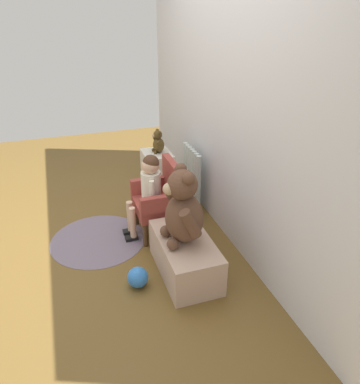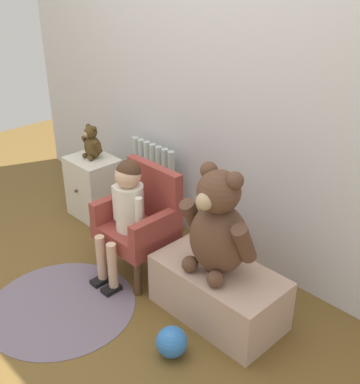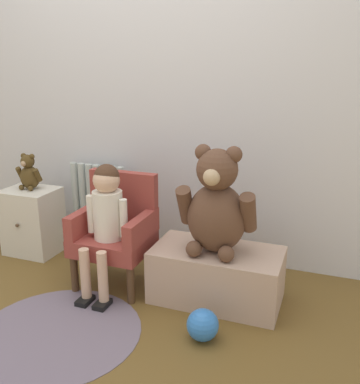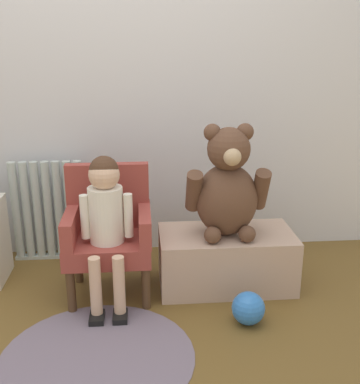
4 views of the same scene
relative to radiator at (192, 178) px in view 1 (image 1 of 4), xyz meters
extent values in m
plane|color=brown|center=(0.38, -0.98, -0.30)|extent=(6.00, 6.00, 0.00)
cube|color=silver|center=(0.38, 0.12, 0.90)|extent=(3.80, 0.05, 2.40)
cylinder|color=#B2C0BA|center=(-0.19, 0.00, 0.01)|extent=(0.05, 0.05, 0.59)
cylinder|color=#B2C0BA|center=(-0.12, 0.00, 0.01)|extent=(0.05, 0.05, 0.59)
cylinder|color=#B2C0BA|center=(-0.06, 0.00, 0.01)|extent=(0.05, 0.05, 0.59)
cylinder|color=#B2C0BA|center=(0.00, 0.00, 0.01)|extent=(0.05, 0.05, 0.59)
cylinder|color=#B2C0BA|center=(0.06, 0.00, 0.01)|extent=(0.05, 0.05, 0.59)
cylinder|color=#B2C0BA|center=(0.12, 0.00, 0.01)|extent=(0.05, 0.05, 0.59)
cylinder|color=#B2C0BA|center=(0.19, 0.00, 0.01)|extent=(0.05, 0.05, 0.59)
cube|color=#B2C0BA|center=(0.00, 0.00, -0.29)|extent=(0.43, 0.05, 0.02)
cube|color=silver|center=(-0.38, -0.25, -0.07)|extent=(0.35, 0.29, 0.46)
sphere|color=#4C3823|center=(-0.38, -0.41, -0.05)|extent=(0.02, 0.02, 0.02)
cube|color=brown|center=(0.38, -0.47, -0.03)|extent=(0.43, 0.37, 0.10)
cube|color=brown|center=(0.38, -0.32, 0.19)|extent=(0.43, 0.06, 0.35)
cube|color=brown|center=(0.20, -0.47, 0.09)|extent=(0.06, 0.37, 0.14)
cube|color=brown|center=(0.57, -0.47, 0.09)|extent=(0.06, 0.37, 0.14)
cylinder|color=#4C331E|center=(0.20, -0.62, -0.19)|extent=(0.04, 0.04, 0.22)
cylinder|color=#4C331E|center=(0.56, -0.62, -0.19)|extent=(0.04, 0.04, 0.22)
cylinder|color=#4C331E|center=(0.20, -0.32, -0.19)|extent=(0.04, 0.04, 0.22)
cylinder|color=#4C331E|center=(0.56, -0.32, -0.19)|extent=(0.04, 0.04, 0.22)
cylinder|color=silver|center=(0.38, -0.51, 0.16)|extent=(0.17, 0.17, 0.28)
sphere|color=#D8AD8E|center=(0.38, -0.51, 0.36)|extent=(0.15, 0.15, 0.15)
sphere|color=#472D1E|center=(0.38, -0.51, 0.38)|extent=(0.14, 0.14, 0.14)
cylinder|color=#D8AD8E|center=(0.33, -0.70, -0.13)|extent=(0.06, 0.06, 0.29)
cube|color=black|center=(0.33, -0.72, -0.29)|extent=(0.07, 0.11, 0.03)
cylinder|color=#D8AD8E|center=(0.44, -0.70, -0.13)|extent=(0.06, 0.06, 0.29)
cube|color=black|center=(0.44, -0.72, -0.29)|extent=(0.07, 0.11, 0.03)
cylinder|color=silver|center=(0.28, -0.53, 0.16)|extent=(0.04, 0.04, 0.22)
cylinder|color=silver|center=(0.49, -0.53, 0.16)|extent=(0.04, 0.04, 0.22)
cube|color=tan|center=(1.00, -0.42, -0.15)|extent=(0.71, 0.38, 0.30)
ellipsoid|color=brown|center=(0.99, -0.42, 0.19)|extent=(0.32, 0.28, 0.38)
sphere|color=brown|center=(0.99, -0.44, 0.46)|extent=(0.22, 0.22, 0.22)
sphere|color=tan|center=(0.99, -0.54, 0.44)|extent=(0.09, 0.09, 0.09)
sphere|color=brown|center=(0.91, -0.42, 0.54)|extent=(0.09, 0.09, 0.09)
sphere|color=brown|center=(1.07, -0.42, 0.54)|extent=(0.09, 0.09, 0.09)
cylinder|color=brown|center=(0.82, -0.44, 0.25)|extent=(0.08, 0.17, 0.23)
cylinder|color=brown|center=(1.16, -0.44, 0.25)|extent=(0.08, 0.17, 0.23)
sphere|color=brown|center=(0.90, -0.54, 0.04)|extent=(0.09, 0.09, 0.09)
sphere|color=brown|center=(1.08, -0.54, 0.04)|extent=(0.09, 0.09, 0.09)
ellipsoid|color=#4A3719|center=(-0.39, -0.23, 0.24)|extent=(0.13, 0.12, 0.16)
sphere|color=#4A3719|center=(-0.39, -0.23, 0.35)|extent=(0.09, 0.09, 0.09)
sphere|color=tan|center=(-0.39, -0.28, 0.34)|extent=(0.04, 0.04, 0.04)
sphere|color=#4A3719|center=(-0.42, -0.23, 0.38)|extent=(0.04, 0.04, 0.04)
sphere|color=#4A3719|center=(-0.35, -0.23, 0.38)|extent=(0.04, 0.04, 0.04)
cylinder|color=#4A3719|center=(-0.46, -0.23, 0.26)|extent=(0.03, 0.07, 0.10)
cylinder|color=#4A3719|center=(-0.31, -0.23, 0.26)|extent=(0.03, 0.07, 0.10)
sphere|color=#4A3719|center=(-0.42, -0.28, 0.18)|extent=(0.04, 0.04, 0.04)
sphere|color=#4A3719|center=(-0.35, -0.28, 0.18)|extent=(0.04, 0.04, 0.04)
cylinder|color=slate|center=(0.35, -1.01, -0.30)|extent=(0.83, 0.83, 0.01)
sphere|color=#3176CD|center=(1.04, -0.80, -0.22)|extent=(0.16, 0.16, 0.16)
camera|label=1|loc=(3.17, -1.19, 1.61)|focal=35.00mm
camera|label=2|loc=(2.34, -2.00, 1.50)|focal=45.00mm
camera|label=3|loc=(1.56, -2.50, 0.98)|focal=40.00mm
camera|label=4|loc=(0.55, -2.74, 0.98)|focal=45.00mm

